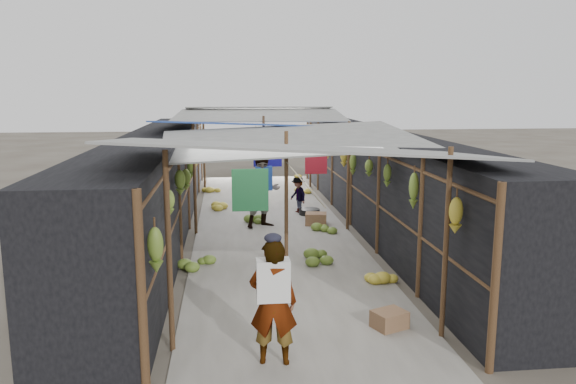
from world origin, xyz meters
name	(u,v)px	position (x,y,z in m)	size (l,w,h in m)	color
ground	(311,343)	(0.00, 0.00, 0.00)	(80.00, 80.00, 0.00)	#6B6356
aisle_slab	(271,226)	(0.00, 6.50, 0.01)	(3.60, 16.00, 0.02)	#9E998E
stall_left	(157,183)	(-2.70, 6.50, 1.15)	(1.40, 15.00, 2.30)	black
stall_right	(379,179)	(2.70, 6.50, 1.15)	(1.40, 15.00, 2.30)	black
crate_near	(389,320)	(1.17, 0.33, 0.13)	(0.44, 0.35, 0.27)	#946B4B
crate_mid	(316,219)	(1.12, 6.54, 0.16)	(0.52, 0.41, 0.31)	#946B4B
crate_back	(258,199)	(-0.16, 9.46, 0.14)	(0.46, 0.37, 0.29)	#946B4B
black_basin	(309,212)	(1.13, 7.70, 0.08)	(0.56, 0.56, 0.17)	black
vendor_elderly	(273,303)	(-0.54, -0.50, 0.79)	(0.58, 0.38, 1.58)	silver
shopper_blue	(264,191)	(-0.17, 6.47, 0.90)	(0.87, 0.68, 1.79)	#1E3699
vendor_seated	(298,195)	(0.86, 8.00, 0.50)	(0.65, 0.37, 1.01)	#433E3A
market_canopy	(271,128)	(0.03, 6.84, 2.41)	(5.62, 15.20, 2.77)	brown
hanging_bananas	(267,158)	(-0.05, 6.87, 1.65)	(3.96, 14.41, 0.82)	olive
floor_bananas	(262,217)	(-0.21, 6.92, 0.17)	(3.80, 9.78, 0.36)	gold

